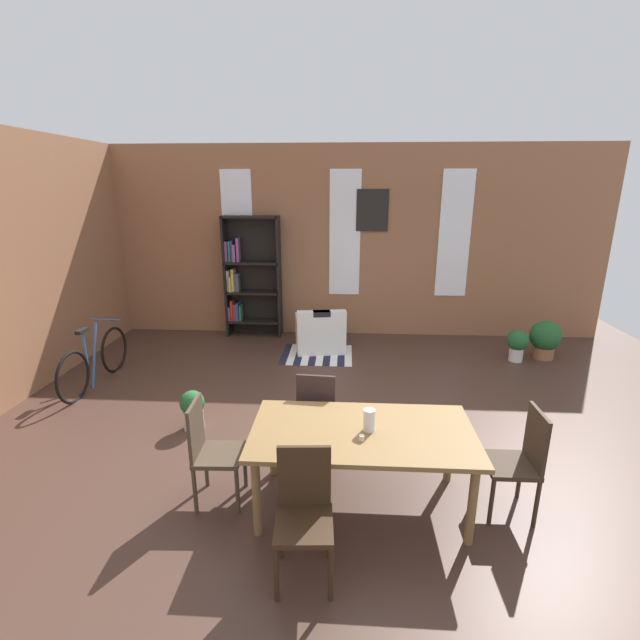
% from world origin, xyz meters
% --- Properties ---
extents(ground_plane, '(10.77, 10.77, 0.00)m').
position_xyz_m(ground_plane, '(0.00, 0.00, 0.00)').
color(ground_plane, '#452F26').
extents(back_wall_brick, '(9.28, 0.12, 3.40)m').
position_xyz_m(back_wall_brick, '(0.00, 3.68, 1.70)').
color(back_wall_brick, '#976142').
rests_on(back_wall_brick, ground).
extents(window_pane_0, '(0.55, 0.02, 2.21)m').
position_xyz_m(window_pane_0, '(-1.93, 3.61, 1.87)').
color(window_pane_0, white).
extents(window_pane_1, '(0.55, 0.02, 2.21)m').
position_xyz_m(window_pane_1, '(0.00, 3.61, 1.87)').
color(window_pane_1, white).
extents(window_pane_2, '(0.55, 0.02, 2.21)m').
position_xyz_m(window_pane_2, '(1.93, 3.61, 1.87)').
color(window_pane_2, white).
extents(dining_table, '(1.86, 0.99, 0.73)m').
position_xyz_m(dining_table, '(0.20, -1.17, 0.66)').
color(dining_table, brown).
rests_on(dining_table, ground).
extents(vase_on_table, '(0.10, 0.10, 0.19)m').
position_xyz_m(vase_on_table, '(0.25, -1.17, 0.83)').
color(vase_on_table, silver).
rests_on(vase_on_table, dining_table).
extents(tealight_candle_0, '(0.04, 0.04, 0.05)m').
position_xyz_m(tealight_candle_0, '(0.19, -1.33, 0.76)').
color(tealight_candle_0, silver).
rests_on(tealight_candle_0, dining_table).
extents(dining_chair_far_left, '(0.43, 0.43, 0.95)m').
position_xyz_m(dining_chair_far_left, '(-0.23, -0.45, 0.51)').
color(dining_chair_far_left, '#302221').
rests_on(dining_chair_far_left, ground).
extents(dining_chair_near_left, '(0.43, 0.43, 0.95)m').
position_xyz_m(dining_chair_near_left, '(-0.22, -1.89, 0.51)').
color(dining_chair_near_left, '#332113').
rests_on(dining_chair_near_left, ground).
extents(dining_chair_head_left, '(0.42, 0.42, 0.95)m').
position_xyz_m(dining_chair_head_left, '(-1.10, -1.18, 0.51)').
color(dining_chair_head_left, '#453727').
rests_on(dining_chair_head_left, ground).
extents(dining_chair_head_right, '(0.40, 0.40, 0.95)m').
position_xyz_m(dining_chair_head_right, '(1.50, -1.17, 0.51)').
color(dining_chair_head_right, '#35271B').
rests_on(dining_chair_head_right, ground).
extents(bookshelf_tall, '(1.01, 0.32, 2.19)m').
position_xyz_m(bookshelf_tall, '(-1.74, 3.43, 1.09)').
color(bookshelf_tall, black).
rests_on(bookshelf_tall, ground).
extents(armchair_white, '(0.91, 0.91, 0.75)m').
position_xyz_m(armchair_white, '(-0.39, 2.73, 0.28)').
color(armchair_white, white).
rests_on(armchair_white, ground).
extents(bicycle_second, '(0.44, 1.71, 0.89)m').
position_xyz_m(bicycle_second, '(-3.44, 1.12, 0.35)').
color(bicycle_second, black).
rests_on(bicycle_second, ground).
extents(potted_plant_by_shelf, '(0.28, 0.28, 0.46)m').
position_xyz_m(potted_plant_by_shelf, '(-1.68, 0.01, 0.25)').
color(potted_plant_by_shelf, silver).
rests_on(potted_plant_by_shelf, ground).
extents(potted_plant_corner, '(0.34, 0.34, 0.52)m').
position_xyz_m(potted_plant_corner, '(2.77, 2.37, 0.30)').
color(potted_plant_corner, silver).
rests_on(potted_plant_corner, ground).
extents(potted_plant_window, '(0.48, 0.48, 0.63)m').
position_xyz_m(potted_plant_window, '(3.25, 2.52, 0.34)').
color(potted_plant_window, '#9E6042').
rests_on(potted_plant_window, ground).
extents(striped_rug, '(1.16, 0.97, 0.01)m').
position_xyz_m(striped_rug, '(-0.43, 2.44, 0.00)').
color(striped_rug, '#1E1E33').
rests_on(striped_rug, ground).
extents(framed_picture, '(0.56, 0.03, 0.72)m').
position_xyz_m(framed_picture, '(0.48, 3.61, 2.28)').
color(framed_picture, black).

